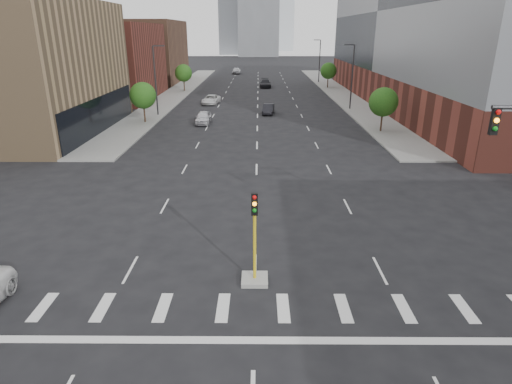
{
  "coord_description": "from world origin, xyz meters",
  "views": [
    {
      "loc": [
        0.17,
        -7.89,
        10.74
      ],
      "look_at": [
        0.03,
        13.99,
        2.5
      ],
      "focal_mm": 30.0,
      "sensor_mm": 36.0,
      "label": 1
    }
  ],
  "objects_px": {
    "car_distant": "(237,70)",
    "car_far_left": "(211,100)",
    "median_traffic_signal": "(255,263)",
    "car_near_left": "(203,118)",
    "car_mid_right": "(268,109)",
    "car_deep_right": "(265,83)"
  },
  "relations": [
    {
      "from": "median_traffic_signal",
      "to": "car_near_left",
      "type": "bearing_deg",
      "value": 100.59
    },
    {
      "from": "median_traffic_signal",
      "to": "car_mid_right",
      "type": "relative_size",
      "value": 1.08
    },
    {
      "from": "car_deep_right",
      "to": "median_traffic_signal",
      "type": "bearing_deg",
      "value": -92.07
    },
    {
      "from": "car_near_left",
      "to": "car_far_left",
      "type": "relative_size",
      "value": 0.89
    },
    {
      "from": "car_mid_right",
      "to": "car_distant",
      "type": "relative_size",
      "value": 0.82
    },
    {
      "from": "car_far_left",
      "to": "car_near_left",
      "type": "bearing_deg",
      "value": -81.0
    },
    {
      "from": "car_distant",
      "to": "car_far_left",
      "type": "bearing_deg",
      "value": -89.32
    },
    {
      "from": "car_far_left",
      "to": "car_deep_right",
      "type": "xyz_separation_m",
      "value": [
        8.83,
        21.32,
        0.1
      ]
    },
    {
      "from": "car_near_left",
      "to": "car_mid_right",
      "type": "bearing_deg",
      "value": 39.22
    },
    {
      "from": "car_far_left",
      "to": "car_distant",
      "type": "bearing_deg",
      "value": 94.94
    },
    {
      "from": "car_distant",
      "to": "car_near_left",
      "type": "bearing_deg",
      "value": -88.39
    },
    {
      "from": "car_mid_right",
      "to": "car_distant",
      "type": "xyz_separation_m",
      "value": [
        -7.33,
        59.96,
        0.18
      ]
    },
    {
      "from": "median_traffic_signal",
      "to": "car_distant",
      "type": "height_order",
      "value": "median_traffic_signal"
    },
    {
      "from": "median_traffic_signal",
      "to": "car_near_left",
      "type": "relative_size",
      "value": 1.0
    },
    {
      "from": "median_traffic_signal",
      "to": "car_mid_right",
      "type": "height_order",
      "value": "median_traffic_signal"
    },
    {
      "from": "car_deep_right",
      "to": "car_distant",
      "type": "bearing_deg",
      "value": 102.88
    },
    {
      "from": "median_traffic_signal",
      "to": "car_near_left",
      "type": "distance_m",
      "value": 36.41
    },
    {
      "from": "median_traffic_signal",
      "to": "car_far_left",
      "type": "height_order",
      "value": "median_traffic_signal"
    },
    {
      "from": "car_mid_right",
      "to": "median_traffic_signal",
      "type": "bearing_deg",
      "value": -86.13
    },
    {
      "from": "median_traffic_signal",
      "to": "car_far_left",
      "type": "bearing_deg",
      "value": 98.17
    },
    {
      "from": "car_mid_right",
      "to": "car_deep_right",
      "type": "distance_m",
      "value": 30.01
    },
    {
      "from": "car_near_left",
      "to": "car_far_left",
      "type": "xyz_separation_m",
      "value": [
        -0.64,
        15.27,
        -0.06
      ]
    }
  ]
}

